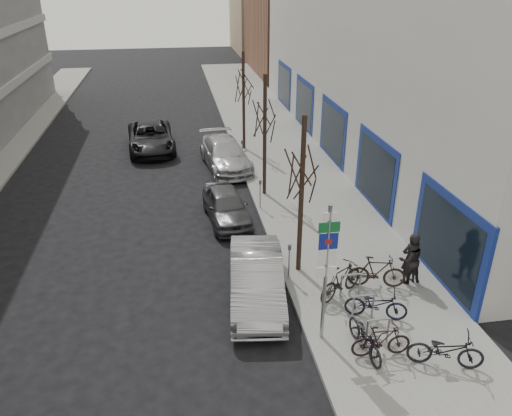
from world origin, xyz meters
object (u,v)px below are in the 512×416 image
object	(u,v)px
bike_rack	(363,304)
parked_car_front	(257,279)
meter_back	(242,150)
lane_car	(151,137)
meter_mid	(260,191)
tree_near	(303,159)
meter_front	(289,258)
pedestrian_near	(411,258)
bike_mid_inner	(341,280)
parked_car_mid	(226,206)
tree_far	(243,78)
bike_far_curb	(446,347)
highway_sign_pole	(326,266)
bike_near_left	(366,334)
pedestrian_far	(410,259)
bike_near_right	(381,340)
bike_far_inner	(377,271)
parked_car_back	(225,154)
tree_mid	(265,108)
bike_mid_curb	(376,302)

from	to	relation	value
bike_rack	parked_car_front	bearing A→B (deg)	150.43
meter_back	lane_car	distance (m)	5.92
meter_mid	lane_car	bearing A→B (deg)	117.95
meter_back	parked_car_front	bearing A→B (deg)	-95.83
tree_near	parked_car_front	distance (m)	3.95
meter_front	pedestrian_near	bearing A→B (deg)	-12.53
bike_mid_inner	parked_car_mid	distance (m)	6.71
lane_car	tree_far	bearing A→B (deg)	-15.07
bike_far_curb	lane_car	distance (m)	20.61
highway_sign_pole	bike_mid_inner	world-z (taller)	highway_sign_pole
meter_front	pedestrian_near	world-z (taller)	pedestrian_near
bike_near_left	lane_car	size ratio (longest dim) A/B	0.34
pedestrian_far	tree_near	bearing A→B (deg)	-24.77
bike_near_right	bike_mid_inner	xyz separation A→B (m)	(-0.20, 2.74, 0.09)
meter_back	bike_far_inner	world-z (taller)	meter_back
pedestrian_near	bike_far_curb	bearing A→B (deg)	73.14
tree_near	tree_far	xyz separation A→B (m)	(0.00, 13.00, 0.00)
meter_front	bike_far_inner	world-z (taller)	meter_front
tree_far	bike_far_curb	world-z (taller)	tree_far
bike_far_curb	meter_front	bearing A→B (deg)	52.65
highway_sign_pole	lane_car	size ratio (longest dim) A/B	0.78
parked_car_front	meter_back	bearing A→B (deg)	91.16
tree_near	lane_car	bearing A→B (deg)	110.47
tree_near	meter_front	xyz separation A→B (m)	(-0.45, -0.50, -3.19)
highway_sign_pole	parked_car_mid	world-z (taller)	highway_sign_pole
meter_back	bike_far_inner	size ratio (longest dim) A/B	0.68
bike_near_left	bike_far_curb	world-z (taller)	bike_far_curb
meter_mid	pedestrian_near	xyz separation A→B (m)	(3.78, -6.34, 0.13)
lane_car	parked_car_mid	bearing A→B (deg)	-75.56
highway_sign_pole	pedestrian_near	xyz separation A→B (m)	(3.53, 2.17, -1.41)
highway_sign_pole	bike_near_left	size ratio (longest dim) A/B	2.31
bike_rack	parked_car_back	world-z (taller)	parked_car_back
highway_sign_pole	parked_car_front	xyz separation A→B (m)	(-1.45, 2.23, -1.71)
highway_sign_pole	bike_far_curb	size ratio (longest dim) A/B	2.20
tree_far	meter_back	world-z (taller)	tree_far
parked_car_front	lane_car	distance (m)	15.70
meter_front	pedestrian_far	bearing A→B (deg)	-11.82
tree_mid	pedestrian_near	distance (m)	9.05
bike_mid_curb	pedestrian_near	distance (m)	2.37
highway_sign_pole	bike_mid_curb	size ratio (longest dim) A/B	2.33
parked_car_back	tree_far	bearing A→B (deg)	55.44
meter_mid	parked_car_front	size ratio (longest dim) A/B	0.28
highway_sign_pole	pedestrian_far	world-z (taller)	highway_sign_pole
bike_far_curb	lane_car	size ratio (longest dim) A/B	0.35
highway_sign_pole	bike_near_right	world-z (taller)	highway_sign_pole
bike_mid_inner	parked_car_mid	bearing A→B (deg)	-7.09
bike_rack	pedestrian_near	world-z (taller)	pedestrian_near
bike_near_left	parked_car_mid	size ratio (longest dim) A/B	0.47
tree_near	tree_mid	bearing A→B (deg)	90.00
tree_mid	bike_far_inner	xyz separation A→B (m)	(2.20, -7.91, -3.39)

